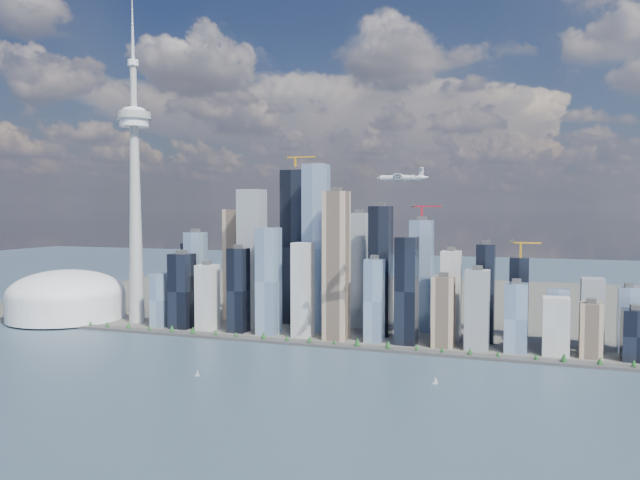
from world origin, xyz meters
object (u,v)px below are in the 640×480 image
(airplane, at_px, (402,177))
(sailboat_east, at_px, (435,381))
(needle_tower, at_px, (135,186))
(sailboat_west, at_px, (197,374))
(dome_stadium, at_px, (67,298))

(airplane, relative_size, sailboat_east, 6.71)
(needle_tower, xyz_separation_m, airplane, (485.75, -123.46, 2.14))
(sailboat_west, bearing_deg, airplane, 34.03)
(sailboat_west, height_order, sailboat_east, sailboat_east)
(dome_stadium, bearing_deg, needle_tower, 4.09)
(dome_stadium, distance_m, sailboat_east, 709.14)
(needle_tower, bearing_deg, dome_stadium, -175.91)
(needle_tower, bearing_deg, sailboat_west, -43.94)
(airplane, distance_m, sailboat_west, 347.06)
(airplane, relative_size, sailboat_west, 7.06)
(needle_tower, relative_size, sailboat_west, 59.80)
(airplane, xyz_separation_m, sailboat_east, (56.11, -77.93, -234.87))
(needle_tower, distance_m, sailboat_east, 623.16)
(needle_tower, distance_m, airplane, 501.19)
(airplane, bearing_deg, sailboat_west, -154.83)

